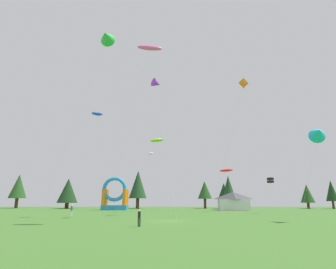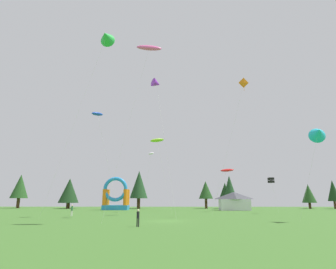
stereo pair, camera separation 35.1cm
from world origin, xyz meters
name	(u,v)px [view 1 (the left image)]	position (x,y,z in m)	size (l,w,h in m)	color
ground_plane	(167,221)	(0.00, 0.00, 0.00)	(120.00, 120.00, 0.00)	#3D6B28
kite_orange_diamond	(244,84)	(12.55, 7.20, 21.15)	(6.00, 5.14, 21.89)	orange
kite_blue_parafoil	(97,114)	(-11.60, 7.63, 16.20)	(4.17, 6.78, 16.69)	blue
kite_pink_parafoil	(150,48)	(-2.23, -3.22, 21.73)	(6.63, 1.53, 22.39)	#EA599E
kite_green_delta	(106,37)	(-9.20, 1.53, 26.48)	(8.62, 2.04, 27.60)	green
kite_purple_delta	(156,84)	(-1.89, 7.15, 21.30)	(4.17, 6.00, 22.14)	purple
kite_white_parafoil	(150,153)	(-3.94, 23.18, 12.14)	(2.87, 4.41, 12.60)	white
kite_red_parafoil	(226,170)	(12.40, 24.12, 8.61)	(5.17, 2.18, 9.06)	red
kite_lime_parafoil	(157,140)	(-2.00, 12.43, 12.77)	(4.07, 2.54, 13.39)	#8CD826
kite_black_box	(270,180)	(19.28, 17.48, 6.06)	(1.62, 1.10, 6.55)	black
kite_cyan_delta	(318,133)	(19.17, -1.23, 10.80)	(4.37, 2.65, 11.96)	#19B7CC
person_near_camera	(139,216)	(-2.68, -7.00, 0.98)	(0.30, 0.30, 1.65)	black
person_midfield	(72,209)	(-15.21, 9.38, 1.03)	(0.42, 0.42, 1.74)	silver
inflatable_orange_dome	(115,198)	(-13.20, 33.08, 2.90)	(6.10, 3.81, 7.84)	#268CD8
festival_tent	(233,201)	(15.27, 31.93, 2.11)	(6.85, 3.98, 4.22)	silver
tree_row_0	(18,186)	(-44.07, 45.68, 6.11)	(4.85, 4.85, 9.59)	#4C331E
tree_row_1	(68,191)	(-28.14, 42.12, 4.82)	(5.47, 5.47, 8.18)	#4C331E
tree_row_2	(138,185)	(-8.74, 42.32, 6.46)	(4.93, 4.93, 10.29)	#4C331E
tree_row_3	(205,190)	(9.99, 43.96, 4.98)	(3.98, 3.98, 7.47)	#4C331E
tree_row_4	(224,192)	(15.13, 42.40, 4.51)	(3.64, 3.64, 6.90)	#4C331E
tree_row_5	(228,188)	(16.20, 41.34, 5.58)	(3.73, 3.73, 8.83)	#4C331E
tree_row_6	(307,194)	(38.05, 42.67, 4.01)	(3.71, 3.71, 6.52)	#4C331E
tree_row_7	(331,191)	(44.17, 41.47, 4.73)	(3.18, 3.18, 7.55)	#4C331E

